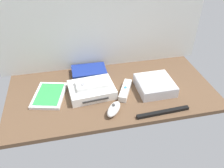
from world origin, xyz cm
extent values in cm
cube|color=brown|center=(0.00, 0.00, -1.00)|extent=(100.00, 48.00, 2.00)
cube|color=silver|center=(0.00, 24.60, 32.00)|extent=(110.00, 1.20, 64.00)
cube|color=white|center=(-9.98, 0.12, 2.20)|extent=(22.27, 17.70, 4.40)
cube|color=#2D2D2D|center=(-9.29, -8.05, 2.20)|extent=(12.01, 1.60, 0.80)
cube|color=silver|center=(20.64, -3.42, 2.50)|extent=(17.14, 17.14, 5.00)
cube|color=silver|center=(20.64, -3.42, 5.15)|extent=(16.45, 16.45, 0.30)
cube|color=white|center=(-29.92, 1.90, 0.70)|extent=(17.88, 21.77, 1.40)
cube|color=green|center=(-29.92, 1.90, 1.48)|extent=(14.85, 18.59, 0.16)
cube|color=navy|center=(-8.99, 16.46, 1.70)|extent=(18.11, 12.17, 3.40)
cube|color=#19D833|center=(-9.05, 10.26, 1.70)|extent=(8.00, 0.48, 0.60)
cube|color=white|center=(5.90, -3.00, 1.50)|extent=(9.80, 14.86, 3.00)
cylinder|color=#387FDB|center=(5.90, -3.00, 3.20)|extent=(1.40, 1.40, 0.40)
ellipsoid|color=white|center=(-2.57, -15.39, 2.00)|extent=(9.48, 10.66, 4.00)
sphere|color=#4C4C4C|center=(-2.57, -15.39, 4.40)|extent=(1.40, 1.40, 1.40)
cube|color=white|center=(-9.95, -0.49, 5.40)|extent=(14.81, 8.76, 2.00)
cylinder|color=#99999E|center=(-13.94, -0.70, 6.60)|extent=(2.10, 2.10, 0.40)
cube|color=black|center=(18.13, -20.48, 0.70)|extent=(24.06, 2.87, 1.40)
camera|label=1|loc=(-19.06, -87.37, 69.75)|focal=37.14mm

